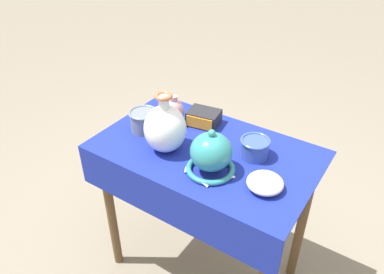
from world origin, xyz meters
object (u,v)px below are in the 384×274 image
mosaic_tile_box (204,118)px  cup_wide_slate (144,120)px  vase_dome_bell (211,155)px  vase_tall_bulbous (165,128)px  jar_round_rose (174,111)px  cup_wide_cobalt (255,147)px  bowl_shallow_ivory (265,183)px

mosaic_tile_box → cup_wide_slate: (-0.19, -0.19, 0.02)m
cup_wide_slate → vase_dome_bell: bearing=-12.1°
vase_tall_bulbous → mosaic_tile_box: 0.27m
jar_round_rose → cup_wide_cobalt: (0.42, -0.03, -0.02)m
jar_round_rose → cup_wide_cobalt: size_ratio=1.15×
cup_wide_slate → cup_wide_cobalt: 0.50m
jar_round_rose → bowl_shallow_ivory: 0.56m
vase_tall_bulbous → bowl_shallow_ivory: vase_tall_bulbous is taller
vase_tall_bulbous → mosaic_tile_box: bearing=84.8°
mosaic_tile_box → jar_round_rose: size_ratio=1.10×
vase_dome_bell → cup_wide_cobalt: 0.21m
cup_wide_cobalt → jar_round_rose: bearing=176.4°
vase_dome_bell → cup_wide_slate: (-0.40, 0.09, -0.03)m
bowl_shallow_ivory → cup_wide_cobalt: 0.19m
vase_dome_bell → mosaic_tile_box: size_ratio=1.29×
vase_tall_bulbous → jar_round_rose: bearing=116.2°
cup_wide_cobalt → bowl_shallow_ivory: bearing=-53.1°
mosaic_tile_box → cup_wide_cobalt: 0.32m
cup_wide_cobalt → mosaic_tile_box: bearing=161.8°
jar_round_rose → cup_wide_slate: 0.14m
vase_dome_bell → cup_wide_slate: size_ratio=1.54×
jar_round_rose → bowl_shallow_ivory: (0.53, -0.18, -0.04)m
cup_wide_slate → cup_wide_cobalt: (0.50, 0.09, -0.01)m
jar_round_rose → bowl_shallow_ivory: jar_round_rose is taller
vase_tall_bulbous → cup_wide_slate: 0.19m
mosaic_tile_box → bowl_shallow_ivory: bearing=-40.6°
cup_wide_slate → bowl_shallow_ivory: 0.62m
vase_dome_bell → jar_round_rose: 0.38m
vase_tall_bulbous → jar_round_rose: (-0.09, 0.18, -0.04)m
vase_tall_bulbous → cup_wide_slate: vase_tall_bulbous is taller
cup_wide_slate → bowl_shallow_ivory: cup_wide_slate is taller
vase_dome_bell → jar_round_rose: bearing=147.4°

